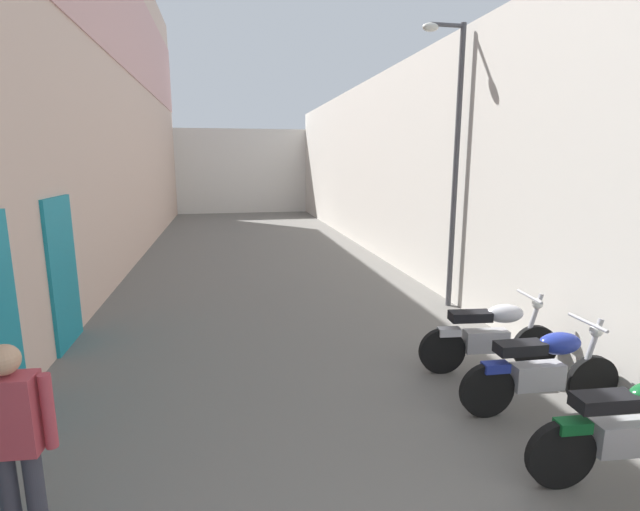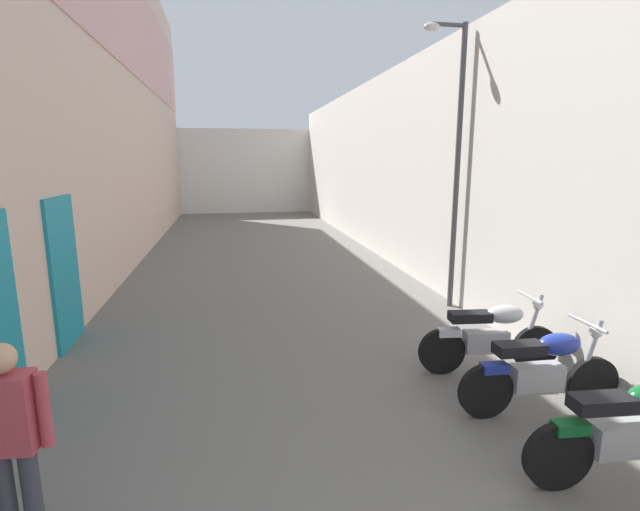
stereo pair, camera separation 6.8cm
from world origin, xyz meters
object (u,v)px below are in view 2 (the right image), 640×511
Objects in this scene: motorcycle_third at (631,429)px; motorcycle_fifth at (491,335)px; motorcycle_fourth at (542,370)px; street_lamp at (454,149)px; pedestrian_mid_alley at (11,437)px.

motorcycle_fifth is (-0.00, 2.20, 0.00)m from motorcycle_third.
motorcycle_fifth is at bearing 90.00° from motorcycle_third.
motorcycle_fourth is 4.53m from street_lamp.
motorcycle_fourth is (0.00, 1.17, 0.00)m from motorcycle_third.
pedestrian_mid_alley is (-4.71, -1.05, 0.42)m from motorcycle_fourth.
motorcycle_third and motorcycle_fourth have the same top height.
street_lamp is at bearing 81.90° from motorcycle_third.
pedestrian_mid_alley is at bearing -167.46° from motorcycle_fourth.
motorcycle_fourth is 1.04m from motorcycle_fifth.
motorcycle_third is at bearing -90.00° from motorcycle_fourth.
pedestrian_mid_alley is (-4.71, 0.12, 0.42)m from motorcycle_third.
street_lamp is (0.70, 4.95, 2.40)m from motorcycle_third.
street_lamp reaches higher than motorcycle_fourth.
motorcycle_fourth is at bearing -90.00° from motorcycle_fifth.
motorcycle_third is 1.17m from motorcycle_fourth.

